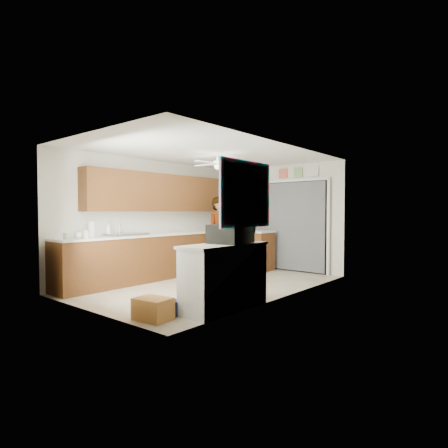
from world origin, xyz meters
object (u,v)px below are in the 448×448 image
Objects in this scene: man at (220,235)px; dog at (217,267)px; soap_bottle at (108,229)px; cup at (78,235)px; paper_towel_roll at (91,229)px; cardboard_box at (153,309)px; microwave at (231,223)px; navy_crate at (168,308)px; suitcase at (231,234)px.

man is 0.99m from dog.
soap_bottle is at bearing -177.88° from man.
cup is 0.49× the size of paper_towel_roll.
cardboard_box is (2.41, -0.56, -0.94)m from paper_towel_roll.
microwave is 4.85m from navy_crate.
cup is 0.08× the size of man.
soap_bottle is 2.60m from navy_crate.
navy_crate is (2.34, -0.61, -0.98)m from soap_bottle.
paper_towel_roll is (-0.13, -3.89, -0.01)m from microwave.
suitcase is at bearing 68.14° from navy_crate.
cardboard_box is at bearing -13.05° from paper_towel_roll.
man is at bearing 77.56° from paper_towel_roll.
suitcase reaches higher than cup.
microwave is at bearing 88.12° from paper_towel_roll.
microwave is 1.19× the size of cardboard_box.
cup reaches higher than navy_crate.
paper_towel_roll is 0.43× the size of suitcase.
suitcase is at bearing -26.44° from dog.
soap_bottle reaches higher than cardboard_box.
man reaches higher than dog.
cup is 2.75m from suitcase.
soap_bottle is 2.61m from man.
microwave reaches higher than soap_bottle.
navy_crate is at bearing 1.61° from cup.
microwave is 4.04× the size of cup.
suitcase reaches higher than dog.
soap_bottle is (-0.08, -3.57, -0.01)m from microwave.
man reaches higher than cup.
suitcase is at bearing 12.70° from paper_towel_roll.
dog is (0.95, -1.66, -0.86)m from microwave.
paper_towel_roll is at bearing -161.86° from microwave.
navy_crate is (2.39, -0.29, -0.98)m from paper_towel_roll.
man reaches higher than soap_bottle.
cardboard_box is (2.22, -0.21, -0.85)m from cup.
paper_towel_roll reaches higher than cup.
soap_bottle is 1.00× the size of paper_towel_roll.
microwave reaches higher than navy_crate.
soap_bottle is 2.72m from suitcase.
suitcase is (2.62, -3.27, -0.01)m from microwave.
cup is at bearing -168.75° from suitcase.
man is (-2.12, 2.23, -0.21)m from suitcase.
navy_crate is (-0.02, 0.27, -0.04)m from cardboard_box.
paper_towel_roll is at bearing 173.10° from navy_crate.
cardboard_box is at bearing -20.42° from soap_bottle.
cup is at bearing -91.54° from dog.
suitcase is at bearing -121.27° from microwave.
dog is at bearing 126.51° from suitcase.
cardboard_box is at bearing -137.49° from man.
microwave is at bearing 137.51° from dog.
man is (-1.76, 3.14, 0.77)m from navy_crate.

